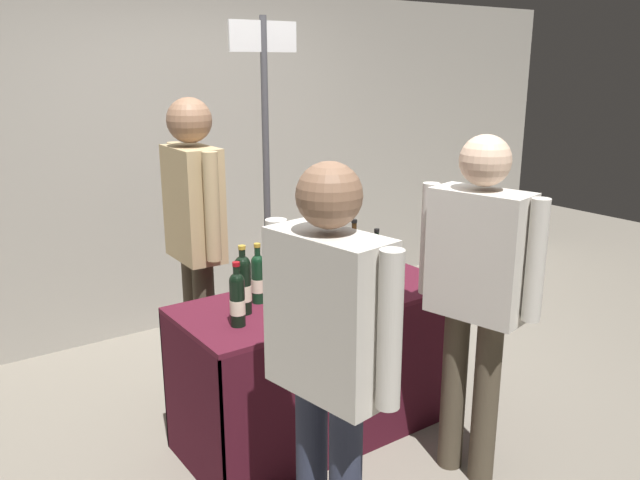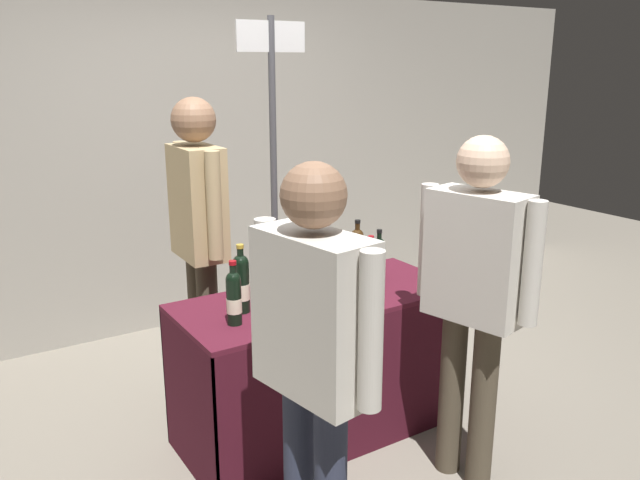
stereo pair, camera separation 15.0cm
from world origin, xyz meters
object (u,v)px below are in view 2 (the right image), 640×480
Objects in this scene: flower_vase at (317,264)px; booth_signpost at (273,159)px; taster_foreground_right at (475,283)px; featured_wine_bottle at (339,280)px; vendor_presenter at (199,225)px; wine_glass_near_vendor at (347,272)px; tasting_table at (320,341)px; display_bottle_0 at (286,275)px; wine_glass_mid at (325,282)px.

booth_signpost is at bearing 77.77° from flower_vase.
flower_vase is 0.95m from taster_foreground_right.
vendor_presenter is at bearing 113.58° from featured_wine_bottle.
taster_foreground_right is at bearing -75.65° from wine_glass_near_vendor.
vendor_presenter is 1.57m from taster_foreground_right.
tasting_table is at bearing 30.81° from vendor_presenter.
vendor_presenter is (-0.19, 0.64, 0.15)m from display_bottle_0.
wine_glass_near_vendor is 0.76m from taster_foreground_right.
featured_wine_bottle is 1.00× the size of display_bottle_0.
tasting_table is 0.39m from wine_glass_near_vendor.
wine_glass_near_vendor is 0.35× the size of flower_vase.
featured_wine_bottle is 2.49× the size of wine_glass_near_vendor.
display_bottle_0 is 0.20× the size of taster_foreground_right.
taster_foreground_right reaches higher than flower_vase.
booth_signpost is (0.27, 1.02, 0.48)m from wine_glass_mid.
taster_foreground_right is at bearing -73.46° from flower_vase.
display_bottle_0 reaches higher than wine_glass_mid.
vendor_presenter is at bearing 135.05° from flower_vase.
featured_wine_bottle is 0.27m from display_bottle_0.
wine_glass_near_vendor is at bearing -95.36° from booth_signpost.
booth_signpost is at bearing 64.31° from display_bottle_0.
taster_foreground_right is (0.27, -0.90, 0.11)m from flower_vase.
booth_signpost is (0.17, 0.78, 0.46)m from flower_vase.
booth_signpost reaches higher than vendor_presenter.
display_bottle_0 is at bearing -149.75° from flower_vase.
display_bottle_0 is 0.21m from wine_glass_mid.
featured_wine_bottle is 0.15× the size of booth_signpost.
booth_signpost reaches higher than wine_glass_near_vendor.
display_bottle_0 is 2.59× the size of wine_glass_mid.
display_bottle_0 is 0.37m from wine_glass_near_vendor.
featured_wine_bottle is 0.93m from vendor_presenter.
wine_glass_mid is 0.33× the size of flower_vase.
featured_wine_bottle is at bearing -132.90° from wine_glass_near_vendor.
flower_vase is 0.17× the size of booth_signpost.
tasting_table is at bearing 87.55° from featured_wine_bottle.
booth_signpost is at bearing 75.36° from wine_glass_mid.
vendor_presenter is at bearing 15.22° from taster_foreground_right.
tasting_table is at bearing -117.69° from flower_vase.
booth_signpost reaches higher than featured_wine_bottle.
wine_glass_mid is 0.06× the size of booth_signpost.
wine_glass_mid is (0.00, -0.05, 0.34)m from tasting_table.
featured_wine_bottle is at bearing 24.82° from vendor_presenter.
tasting_table is at bearing -173.56° from wine_glass_near_vendor.
flower_vase is at bearing 46.29° from vendor_presenter.
taster_foreground_right is at bearing 29.63° from vendor_presenter.
taster_foreground_right is (0.37, -0.53, 0.07)m from featured_wine_bottle.
flower_vase is (0.29, 0.17, -0.04)m from display_bottle_0.
vendor_presenter is 1.07× the size of taster_foreground_right.
taster_foreground_right is at bearing -52.84° from display_bottle_0.
flower_vase reaches higher than wine_glass_near_vendor.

